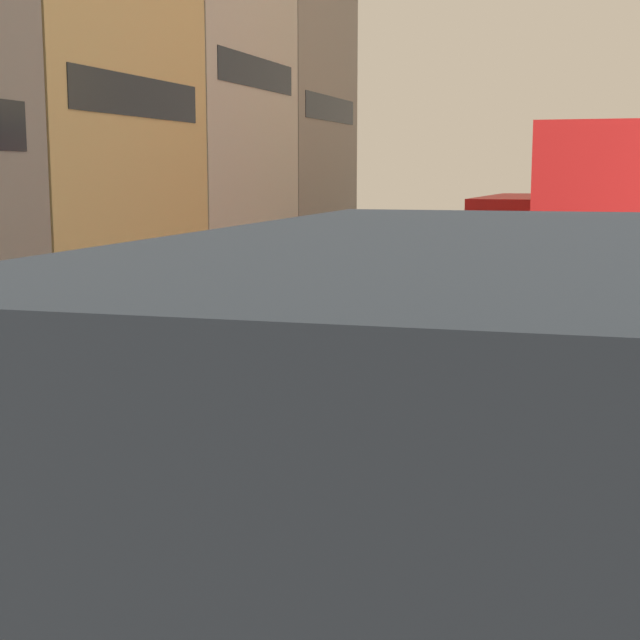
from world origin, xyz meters
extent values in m
cube|color=#AEAEAE|center=(-6.70, 20.00, 0.07)|extent=(2.60, 64.00, 0.14)
cube|color=silver|center=(-1.70, 20.00, 0.01)|extent=(0.16, 60.00, 0.01)
cube|color=silver|center=(1.70, 20.00, 0.01)|extent=(0.16, 60.00, 0.01)
cube|color=tan|center=(-12.00, 22.00, 5.39)|extent=(7.00, 8.70, 10.78)
cube|color=black|center=(-8.48, 22.00, 5.93)|extent=(0.02, 7.04, 1.10)
cube|color=#B2ADA3|center=(-12.00, 30.80, 6.74)|extent=(7.00, 8.70, 13.48)
cube|color=black|center=(-8.48, 30.80, 7.41)|extent=(0.02, 7.04, 1.10)
cube|color=gray|center=(-12.00, 39.60, 6.08)|extent=(7.00, 8.70, 12.17)
cube|color=black|center=(-8.48, 39.60, 6.69)|extent=(0.02, 7.04, 1.10)
cube|color=#1E5933|center=(3.60, 6.34, 1.43)|extent=(2.49, 2.49, 1.90)
cube|color=black|center=(3.55, 7.54, 1.81)|extent=(2.02, 0.10, 0.70)
cube|color=black|center=(3.74, 2.58, 2.18)|extent=(2.60, 5.53, 2.80)
cube|color=white|center=(2.52, 2.53, 2.46)|extent=(0.19, 4.48, 0.90)
cylinder|color=black|center=(2.39, 6.37, 0.48)|extent=(0.34, 0.97, 0.96)
cube|color=silver|center=(0.17, 6.23, 0.67)|extent=(1.95, 4.36, 0.70)
cube|color=#1E2328|center=(0.18, 6.03, 1.23)|extent=(1.67, 2.46, 0.52)
cylinder|color=black|center=(-0.80, 7.66, 0.32)|extent=(0.24, 0.65, 0.64)
cylinder|color=black|center=(1.04, 7.73, 0.32)|extent=(0.24, 0.65, 0.64)
cylinder|color=black|center=(1.15, 4.81, 0.32)|extent=(0.24, 0.65, 0.64)
cylinder|color=black|center=(-2.70, 7.70, 0.32)|extent=(0.26, 0.65, 0.64)
cube|color=#759EB7|center=(0.10, 11.65, 0.67)|extent=(2.01, 4.38, 0.70)
cube|color=#1E2328|center=(0.09, 11.45, 1.23)|extent=(1.70, 2.48, 0.52)
cylinder|color=black|center=(-0.75, 13.16, 0.32)|extent=(0.25, 0.65, 0.64)
cylinder|color=black|center=(1.09, 13.07, 0.32)|extent=(0.25, 0.65, 0.64)
cylinder|color=black|center=(-0.89, 10.24, 0.32)|extent=(0.25, 0.65, 0.64)
cylinder|color=black|center=(0.95, 10.15, 0.32)|extent=(0.25, 0.65, 0.64)
cube|color=#19592D|center=(-3.24, 11.32, 0.67)|extent=(1.80, 4.30, 0.70)
cube|color=#1E2328|center=(-3.24, 11.12, 1.23)|extent=(1.59, 2.41, 0.52)
cylinder|color=black|center=(-4.15, 12.78, 0.32)|extent=(0.22, 0.64, 0.64)
cylinder|color=black|center=(-2.31, 12.78, 0.32)|extent=(0.22, 0.64, 0.64)
cylinder|color=black|center=(-4.16, 9.86, 0.32)|extent=(0.22, 0.64, 0.64)
cylinder|color=black|center=(-2.32, 9.85, 0.32)|extent=(0.22, 0.64, 0.64)
cube|color=beige|center=(0.09, 16.61, 0.67)|extent=(1.93, 4.35, 0.70)
cube|color=#1E2328|center=(0.09, 16.41, 1.23)|extent=(1.66, 2.46, 0.52)
cylinder|color=black|center=(-0.88, 18.04, 0.32)|extent=(0.24, 0.65, 0.64)
cylinder|color=black|center=(0.96, 18.10, 0.32)|extent=(0.24, 0.65, 0.64)
cylinder|color=black|center=(-0.79, 15.12, 0.32)|extent=(0.24, 0.65, 0.64)
cylinder|color=black|center=(1.05, 15.18, 0.32)|extent=(0.24, 0.65, 0.64)
cube|color=#A51E1E|center=(-3.24, 17.04, 0.67)|extent=(1.94, 4.36, 0.70)
cube|color=#1E2328|center=(-3.25, 16.84, 1.23)|extent=(1.66, 2.46, 0.52)
cylinder|color=black|center=(-4.12, 18.53, 0.32)|extent=(0.24, 0.65, 0.64)
cylinder|color=black|center=(-2.28, 18.47, 0.32)|extent=(0.24, 0.65, 0.64)
cylinder|color=black|center=(-4.21, 15.60, 0.32)|extent=(0.24, 0.65, 0.64)
cylinder|color=black|center=(-2.37, 15.55, 0.32)|extent=(0.24, 0.65, 0.64)
cube|color=black|center=(3.49, 10.55, 0.67)|extent=(1.84, 4.32, 0.70)
cube|color=#1E2328|center=(3.49, 10.35, 1.23)|extent=(1.61, 2.42, 0.52)
cylinder|color=black|center=(2.56, 12.00, 0.32)|extent=(0.23, 0.64, 0.64)
cylinder|color=black|center=(4.40, 12.02, 0.32)|extent=(0.23, 0.64, 0.64)
cylinder|color=black|center=(2.59, 9.07, 0.32)|extent=(0.23, 0.64, 0.64)
cylinder|color=black|center=(4.43, 9.09, 0.32)|extent=(0.23, 0.64, 0.64)
cube|color=#B21919|center=(3.36, 26.09, 1.70)|extent=(2.82, 10.57, 2.40)
cube|color=black|center=(3.36, 26.09, 2.06)|extent=(2.83, 9.94, 0.70)
cube|color=#B21919|center=(3.36, 26.09, 3.98)|extent=(2.82, 10.57, 2.16)
cube|color=black|center=(3.36, 26.09, 4.22)|extent=(2.83, 9.94, 0.64)
cylinder|color=black|center=(2.00, 29.83, 0.50)|extent=(0.33, 1.01, 1.00)
cylinder|color=black|center=(4.50, 29.91, 0.50)|extent=(0.33, 1.01, 1.00)
cylinder|color=black|center=(2.21, 22.90, 0.50)|extent=(0.33, 1.01, 1.00)
cylinder|color=black|center=(4.71, 22.98, 0.50)|extent=(0.33, 1.01, 1.00)
cube|color=#B21919|center=(-0.07, 38.67, 1.70)|extent=(2.56, 10.51, 2.40)
cube|color=black|center=(-0.07, 38.67, 2.06)|extent=(2.59, 9.88, 0.70)
cylinder|color=black|center=(-1.30, 42.46, 0.50)|extent=(0.31, 1.00, 1.00)
cylinder|color=black|center=(1.20, 42.44, 0.50)|extent=(0.31, 1.00, 1.00)
cylinder|color=black|center=(-1.34, 35.53, 0.50)|extent=(0.31, 1.00, 1.00)
cylinder|color=black|center=(1.16, 35.51, 0.50)|extent=(0.31, 1.00, 1.00)
camera|label=1|loc=(4.50, -1.77, 3.86)|focal=53.18mm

